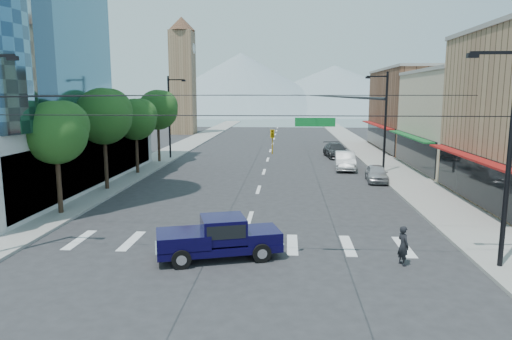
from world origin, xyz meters
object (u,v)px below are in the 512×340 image
object	(u,v)px
parked_car_near	(377,173)
parked_car_far	(336,150)
parked_car_mid	(345,161)
pickup_truck	(218,237)
pedestrian	(403,246)

from	to	relation	value
parked_car_near	parked_car_far	xyz separation A→B (m)	(-1.80, 14.56, 0.10)
parked_car_mid	parked_car_far	distance (m)	8.52
pickup_truck	parked_car_far	xyz separation A→B (m)	(8.43, 32.86, -0.16)
pickup_truck	pedestrian	bearing A→B (deg)	-18.84
pickup_truck	parked_car_near	distance (m)	20.97
pedestrian	parked_car_near	size ratio (longest dim) A/B	0.41
parked_car_mid	parked_car_far	size ratio (longest dim) A/B	0.94
pedestrian	parked_car_far	bearing A→B (deg)	-23.81
parked_car_near	parked_car_mid	size ratio (longest dim) A/B	0.79
pedestrian	pickup_truck	bearing A→B (deg)	65.17
pickup_truck	parked_car_far	size ratio (longest dim) A/B	1.04
pedestrian	parked_car_mid	xyz separation A→B (m)	(0.64, 24.63, 0.01)
parked_car_near	parked_car_far	bearing A→B (deg)	101.24
pickup_truck	parked_car_far	distance (m)	33.92
pedestrian	parked_car_near	xyz separation A→B (m)	(2.44, 18.59, -0.14)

